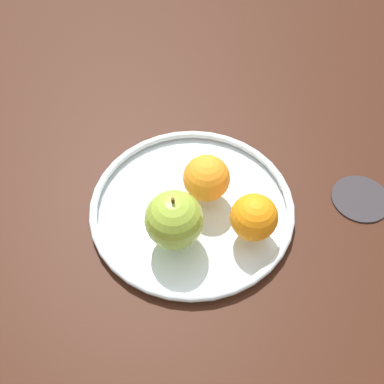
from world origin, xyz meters
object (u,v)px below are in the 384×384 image
object	(u,v)px
orange_front_right	(254,217)
ambient_coaster	(361,198)
apple	(174,220)
orange_front_left	(207,178)
fruit_bowl	(192,207)

from	to	relation	value
orange_front_right	ambient_coaster	xyz separation A→B (cm)	(-0.25, -19.07, -4.89)
apple	orange_front_left	distance (cm)	9.12
fruit_bowl	orange_front_left	distance (cm)	5.36
fruit_bowl	orange_front_right	bearing A→B (deg)	-140.31
fruit_bowl	ambient_coaster	bearing A→B (deg)	-107.19
orange_front_right	orange_front_left	distance (cm)	9.48
orange_front_left	apple	bearing A→B (deg)	127.51
apple	orange_front_left	xyz separation A→B (cm)	(5.54, -7.22, -0.65)
fruit_bowl	ambient_coaster	distance (cm)	26.57
fruit_bowl	ambient_coaster	size ratio (longest dim) A/B	3.43
fruit_bowl	orange_front_left	size ratio (longest dim) A/B	4.44
fruit_bowl	orange_front_left	xyz separation A→B (cm)	(1.22, -2.81, 4.40)
apple	orange_front_left	size ratio (longest dim) A/B	1.30
fruit_bowl	orange_front_left	bearing A→B (deg)	-66.56
orange_front_right	ambient_coaster	bearing A→B (deg)	-90.76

